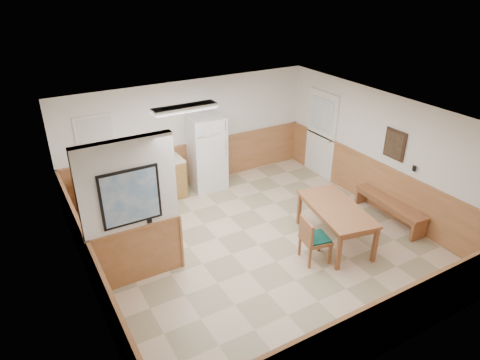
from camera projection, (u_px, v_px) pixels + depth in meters
ground at (259, 245)px, 8.08m from camera, size 6.00×6.00×0.00m
ceiling at (262, 118)px, 6.96m from camera, size 6.00×6.00×0.02m
back_wall at (190, 134)px, 9.84m from camera, size 6.00×0.02×2.50m
right_wall at (382, 153)px, 8.85m from camera, size 0.02×6.00×2.50m
left_wall at (85, 234)px, 6.18m from camera, size 0.02×6.00×2.50m
wainscot_back at (192, 164)px, 10.16m from camera, size 6.00×0.04×1.00m
wainscot_right at (376, 185)px, 9.18m from camera, size 0.04×6.00×1.00m
wainscot_left at (94, 275)px, 6.53m from camera, size 0.04×6.00×1.00m
partition_wall at (132, 215)px, 6.67m from camera, size 1.50×0.20×2.50m
kitchen_counter at (148, 182)px, 9.41m from camera, size 2.20×0.61×1.00m
exterior_door at (321, 134)px, 10.40m from camera, size 0.07×1.02×2.15m
kitchen_window at (96, 139)px, 8.75m from camera, size 0.80×0.04×1.00m
wall_painting at (395, 144)px, 8.47m from camera, size 0.04×0.50×0.60m
fluorescent_fixture at (185, 108)px, 7.63m from camera, size 1.20×0.30×0.09m
refrigerator at (207, 153)px, 9.82m from camera, size 0.81×0.75×1.74m
dining_table at (336, 211)px, 7.90m from camera, size 1.16×1.81×0.75m
dining_bench at (390, 205)px, 8.73m from camera, size 0.50×1.73×0.45m
dining_chair at (311, 237)px, 7.44m from camera, size 0.71×0.54×0.85m
fire_extinguisher at (167, 153)px, 9.31m from camera, size 0.13×0.13×0.40m
soap_bottle at (96, 169)px, 8.67m from camera, size 0.10×0.10×0.25m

